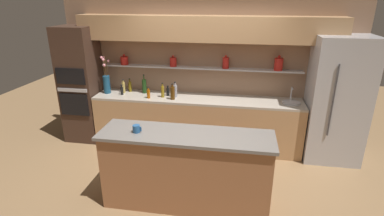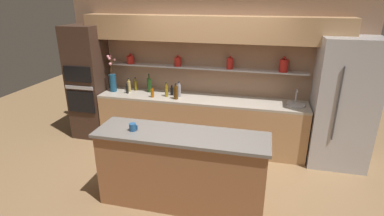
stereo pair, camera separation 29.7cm
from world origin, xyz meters
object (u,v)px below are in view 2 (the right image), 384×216
Objects in this scene: flower_vase at (113,80)px; bottle_sauce_1 at (152,93)px; bottle_spirit_2 at (129,86)px; coffee_mug at (133,127)px; bottle_wine_3 at (149,85)px; bottle_spirit_4 at (179,90)px; oven_tower at (89,83)px; bottle_oil_5 at (166,91)px; bottle_oil_7 at (136,85)px; sink_fixture at (296,104)px; bottle_sauce_8 at (172,91)px; bottle_sauce_6 at (127,89)px; bottle_spirit_0 at (176,92)px; refrigerator at (343,104)px.

bottle_sauce_1 is (0.84, -0.15, -0.13)m from flower_vase.
coffee_mug is (0.89, -1.81, 0.04)m from bottle_spirit_2.
flower_vase is at bearing 124.24° from coffee_mug.
bottle_wine_3 is 1.25× the size of bottle_spirit_4.
bottle_wine_3 is at bearing 6.69° from oven_tower.
bottle_sauce_1 is at bearing -22.35° from bottle_spirit_2.
bottle_wine_3 is 0.44m from bottle_oil_5.
bottle_spirit_4 is at bearing 11.63° from bottle_oil_5.
bottle_oil_7 is 2.06m from coffee_mug.
bottle_oil_5 is 1.04× the size of bottle_oil_7.
bottle_spirit_4 is at bearing -11.17° from bottle_oil_7.
oven_tower is 3.76m from sink_fixture.
bottle_sauce_8 is at bearing -10.18° from bottle_wine_3.
bottle_wine_3 is 0.29m from bottle_oil_7.
bottle_sauce_6 is (-0.98, -0.03, -0.04)m from bottle_spirit_4.
bottle_sauce_6 is (-0.97, 0.11, -0.04)m from bottle_spirit_0.
bottle_oil_5 reaches higher than coffee_mug.
bottle_spirit_4 is 0.92m from bottle_oil_7.
bottle_spirit_2 is 0.90× the size of bottle_spirit_4.
bottle_spirit_2 reaches higher than bottle_sauce_1.
oven_tower reaches higher than bottle_sauce_1.
oven_tower is 10.80× the size of bottle_sauce_1.
bottle_sauce_1 is 1.80× the size of coffee_mug.
coffee_mug is (-0.10, -1.72, 0.03)m from bottle_spirit_4.
bottle_sauce_8 is (0.83, 0.09, -0.00)m from bottle_sauce_6.
bottle_wine_3 reaches higher than bottle_spirit_0.
bottle_spirit_0 is 0.14m from bottle_spirit_4.
bottle_spirit_4 is (0.45, 0.14, 0.03)m from bottle_sauce_1.
bottle_spirit_0 is 1.00m from bottle_spirit_2.
coffee_mug is (-0.09, -1.58, 0.03)m from bottle_spirit_0.
bottle_wine_3 reaches higher than bottle_sauce_1.
bottle_oil_5 is 2.38× the size of coffee_mug.
bottle_oil_5 is (0.23, 0.09, 0.03)m from bottle_sauce_1.
flower_vase is at bearing 179.94° from sink_fixture.
bottle_spirit_4 reaches higher than bottle_sauce_6.
flower_vase is 0.43m from bottle_oil_7.
bottle_sauce_1 is at bearing -162.93° from bottle_spirit_4.
bottle_spirit_0 reaches higher than bottle_sauce_8.
bottle_spirit_2 is at bearing 167.09° from bottle_spirit_0.
refrigerator reaches higher than flower_vase.
flower_vase is 3.61× the size of bottle_sauce_6.
oven_tower is (-4.45, 0.04, 0.03)m from refrigerator.
sink_fixture is at bearing -0.06° from flower_vase.
bottle_oil_5 reaches higher than bottle_oil_7.
bottle_oil_7 is (-0.90, 0.18, -0.01)m from bottle_spirit_4.
bottle_spirit_2 is 0.13m from bottle_oil_7.
refrigerator is 8.21× the size of bottle_spirit_2.
bottle_sauce_1 reaches higher than bottle_sauce_6.
refrigerator is at bearing 1.89° from bottle_sauce_1.
flower_vase is at bearing 179.24° from refrigerator.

